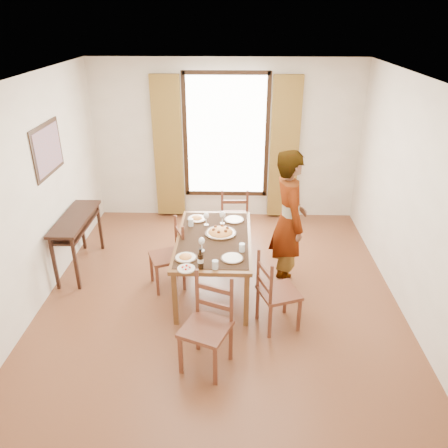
{
  "coord_description": "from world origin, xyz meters",
  "views": [
    {
      "loc": [
        0.18,
        -4.75,
        3.34
      ],
      "look_at": [
        0.04,
        0.03,
        1.0
      ],
      "focal_mm": 35.0,
      "sensor_mm": 36.0,
      "label": 1
    }
  ],
  "objects_px": {
    "console_table": "(76,225)",
    "dining_table": "(214,242)",
    "man": "(289,221)",
    "pasta_platter": "(221,231)"
  },
  "relations": [
    {
      "from": "console_table",
      "to": "dining_table",
      "type": "height_order",
      "value": "console_table"
    },
    {
      "from": "console_table",
      "to": "man",
      "type": "relative_size",
      "value": 0.64
    },
    {
      "from": "console_table",
      "to": "man",
      "type": "xyz_separation_m",
      "value": [
        2.89,
        -0.33,
        0.25
      ]
    },
    {
      "from": "pasta_platter",
      "to": "man",
      "type": "bearing_deg",
      "value": 2.03
    },
    {
      "from": "man",
      "to": "console_table",
      "type": "bearing_deg",
      "value": 73.7
    },
    {
      "from": "dining_table",
      "to": "pasta_platter",
      "type": "distance_m",
      "value": 0.18
    },
    {
      "from": "console_table",
      "to": "pasta_platter",
      "type": "xyz_separation_m",
      "value": [
        2.02,
        -0.36,
        0.12
      ]
    },
    {
      "from": "console_table",
      "to": "pasta_platter",
      "type": "distance_m",
      "value": 2.05
    },
    {
      "from": "man",
      "to": "pasta_platter",
      "type": "distance_m",
      "value": 0.88
    },
    {
      "from": "console_table",
      "to": "man",
      "type": "bearing_deg",
      "value": -6.58
    }
  ]
}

